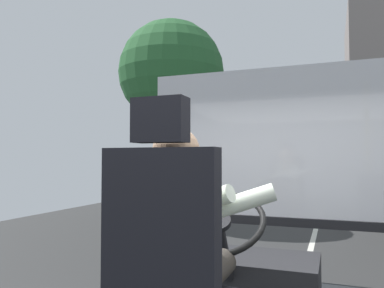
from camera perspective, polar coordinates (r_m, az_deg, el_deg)
The scene contains 6 objects.
ground at distance 10.90m, azimuth 18.35°, elevation -12.28°, with size 18.00×44.00×0.06m.
driver_seat at distance 1.67m, azimuth -3.31°, elevation -20.27°, with size 0.48×0.48×1.33m.
bus_driver at distance 1.73m, azimuth -1.65°, elevation -13.50°, with size 0.79×0.60×0.75m.
steering_console at distance 2.83m, azimuth 7.01°, elevation -19.88°, with size 1.10×1.05×0.88m.
windshield_panel at distance 3.57m, azimuth 13.10°, elevation -2.86°, with size 2.50×0.08×1.48m.
street_tree at distance 11.60m, azimuth -3.16°, elevation 10.64°, with size 3.19×3.19×6.10m.
Camera 1 is at (0.48, -1.92, 1.88)m, focal length 35.02 mm.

